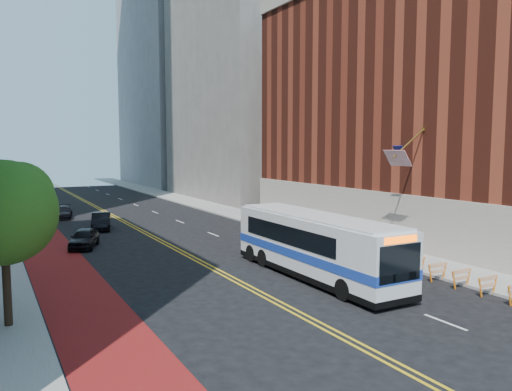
{
  "coord_description": "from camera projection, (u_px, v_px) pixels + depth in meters",
  "views": [
    {
      "loc": [
        -11.93,
        -15.96,
        7.35
      ],
      "look_at": [
        1.22,
        8.0,
        4.66
      ],
      "focal_mm": 35.0,
      "sensor_mm": 36.0,
      "label": 1
    }
  ],
  "objects": [
    {
      "name": "street_tree",
      "position": [
        5.0,
        208.0,
        19.77
      ],
      "size": [
        4.2,
        4.2,
        6.7
      ],
      "color": "black",
      "rests_on": "sidewalk_left"
    },
    {
      "name": "car_c",
      "position": [
        63.0,
        212.0,
        50.91
      ],
      "size": [
        2.57,
        4.62,
        1.27
      ],
      "primitive_type": "imported",
      "rotation": [
        0.0,
        0.0,
        -0.19
      ],
      "color": "black",
      "rests_on": "ground"
    },
    {
      "name": "midrise_right_near",
      "position": [
        255.0,
        58.0,
        71.29
      ],
      "size": [
        18.0,
        26.0,
        40.0
      ],
      "primitive_type": "cube",
      "color": "slate",
      "rests_on": "ground"
    },
    {
      "name": "sidewalk_right",
      "position": [
        245.0,
        216.0,
        52.27
      ],
      "size": [
        4.0,
        140.0,
        0.15
      ],
      "primitive_type": "cube",
      "color": "gray",
      "rests_on": "ground"
    },
    {
      "name": "midrise_right_far",
      "position": [
        186.0,
        43.0,
        97.2
      ],
      "size": [
        20.0,
        28.0,
        55.0
      ],
      "primitive_type": "cube",
      "color": "gray",
      "rests_on": "ground"
    },
    {
      "name": "transit_bus",
      "position": [
        314.0,
        245.0,
        28.0
      ],
      "size": [
        2.87,
        12.96,
        3.56
      ],
      "rotation": [
        0.0,
        0.0,
        -0.0
      ],
      "color": "silver",
      "rests_on": "ground"
    },
    {
      "name": "bus_lane_paint",
      "position": [
        37.0,
        233.0,
        42.65
      ],
      "size": [
        3.6,
        140.0,
        0.01
      ],
      "primitive_type": "cube",
      "color": "maroon",
      "rests_on": "ground"
    },
    {
      "name": "lane_dashes",
      "position": [
        155.0,
        212.0,
        55.81
      ],
      "size": [
        0.14,
        98.2,
        0.01
      ],
      "color": "silver",
      "rests_on": "ground"
    },
    {
      "name": "car_a",
      "position": [
        84.0,
        238.0,
        36.25
      ],
      "size": [
        3.07,
        4.47,
        1.41
      ],
      "primitive_type": "imported",
      "rotation": [
        0.0,
        0.0,
        -0.38
      ],
      "color": "black",
      "rests_on": "ground"
    },
    {
      "name": "brick_building",
      "position": [
        457.0,
        102.0,
        40.26
      ],
      "size": [
        18.73,
        36.0,
        22.0
      ],
      "color": "#5E2115",
      "rests_on": "ground"
    },
    {
      "name": "ground",
      "position": [
        324.0,
        327.0,
        20.36
      ],
      "size": [
        160.0,
        160.0,
        0.0
      ],
      "primitive_type": "plane",
      "color": "black",
      "rests_on": "ground"
    },
    {
      "name": "car_b",
      "position": [
        101.0,
        221.0,
        44.29
      ],
      "size": [
        2.56,
        4.71,
        1.47
      ],
      "primitive_type": "imported",
      "rotation": [
        0.0,
        0.0,
        -0.24
      ],
      "color": "black",
      "rests_on": "ground"
    },
    {
      "name": "construction_barriers",
      "position": [
        426.0,
        266.0,
        27.88
      ],
      "size": [
        1.42,
        10.91,
        1.0
      ],
      "color": "orange",
      "rests_on": "ground"
    },
    {
      "name": "center_line_inner",
      "position": [
        129.0,
        226.0,
        46.45
      ],
      "size": [
        0.14,
        140.0,
        0.01
      ],
      "primitive_type": "cube",
      "color": "gold",
      "rests_on": "ground"
    },
    {
      "name": "center_line_outer",
      "position": [
        133.0,
        225.0,
        46.62
      ],
      "size": [
        0.14,
        140.0,
        0.01
      ],
      "primitive_type": "cube",
      "color": "gold",
      "rests_on": "ground"
    }
  ]
}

